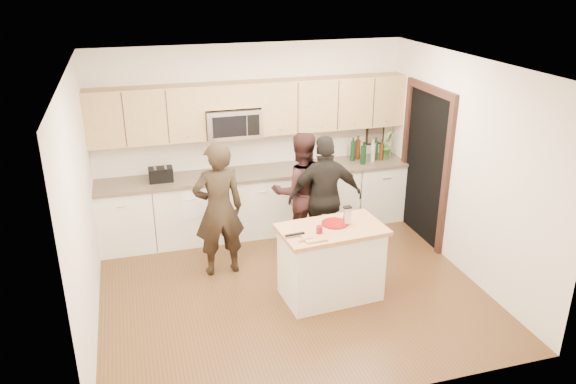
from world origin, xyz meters
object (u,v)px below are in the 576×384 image
object	(u,v)px
toaster	(161,174)
woman_left	(219,209)
woman_center	(301,191)
island	(331,262)
woman_right	(325,198)

from	to	relation	value
toaster	woman_left	size ratio (longest dim) A/B	0.19
toaster	woman_center	size ratio (longest dim) A/B	0.19
island	woman_center	world-z (taller)	woman_center
toaster	woman_center	xyz separation A→B (m)	(1.80, -0.63, -0.21)
island	woman_right	distance (m)	1.10
island	woman_center	xyz separation A→B (m)	(0.04, 1.33, 0.38)
woman_left	woman_center	size ratio (longest dim) A/B	1.05
toaster	woman_left	distance (m)	1.20
woman_center	woman_right	world-z (taller)	woman_right
woman_left	woman_right	world-z (taller)	woman_left
woman_center	woman_right	distance (m)	0.41
woman_left	island	bearing A→B (deg)	137.07
island	toaster	xyz separation A→B (m)	(-1.76, 1.96, 0.58)
woman_right	woman_center	bearing A→B (deg)	-48.74
woman_left	toaster	bearing A→B (deg)	-62.77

